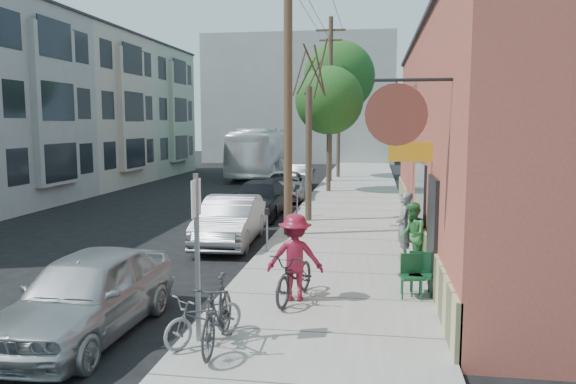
# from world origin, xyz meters

# --- Properties ---
(ground) EXTENTS (120.00, 120.00, 0.00)m
(ground) POSITION_xyz_m (0.00, 0.00, 0.00)
(ground) COLOR black
(sidewalk) EXTENTS (4.50, 58.00, 0.15)m
(sidewalk) POSITION_xyz_m (4.25, 11.00, 0.07)
(sidewalk) COLOR #9C9A91
(sidewalk) RESTS_ON ground
(cafe_building) EXTENTS (6.60, 20.20, 6.61)m
(cafe_building) POSITION_xyz_m (8.99, 4.99, 3.30)
(cafe_building) COLOR #984738
(cafe_building) RESTS_ON ground
(apartment_row) EXTENTS (6.30, 32.00, 9.00)m
(apartment_row) POSITION_xyz_m (-11.85, 14.00, 4.50)
(apartment_row) COLOR #9AA68D
(apartment_row) RESTS_ON ground
(end_cap_building) EXTENTS (18.00, 8.00, 12.00)m
(end_cap_building) POSITION_xyz_m (-2.00, 42.00, 6.00)
(end_cap_building) COLOR gray
(end_cap_building) RESTS_ON ground
(sign_post) EXTENTS (0.07, 0.45, 2.80)m
(sign_post) POSITION_xyz_m (2.35, -4.68, 1.83)
(sign_post) COLOR slate
(sign_post) RESTS_ON sidewalk
(parking_meter_near) EXTENTS (0.14, 0.14, 1.24)m
(parking_meter_near) POSITION_xyz_m (2.25, 1.87, 0.98)
(parking_meter_near) COLOR slate
(parking_meter_near) RESTS_ON sidewalk
(parking_meter_far) EXTENTS (0.14, 0.14, 1.24)m
(parking_meter_far) POSITION_xyz_m (2.25, 8.07, 0.98)
(parking_meter_far) COLOR slate
(parking_meter_far) RESTS_ON sidewalk
(utility_pole_near) EXTENTS (3.57, 0.28, 10.00)m
(utility_pole_near) POSITION_xyz_m (2.39, 4.47, 5.41)
(utility_pole_near) COLOR #503A28
(utility_pole_near) RESTS_ON sidewalk
(utility_pole_far) EXTENTS (1.80, 0.28, 10.00)m
(utility_pole_far) POSITION_xyz_m (2.45, 21.59, 5.34)
(utility_pole_far) COLOR #503A28
(utility_pole_far) RESTS_ON sidewalk
(tree_bare) EXTENTS (0.24, 0.24, 4.92)m
(tree_bare) POSITION_xyz_m (2.80, 7.20, 2.61)
(tree_bare) COLOR #44392C
(tree_bare) RESTS_ON sidewalk
(tree_leafy_mid) EXTENTS (3.58, 3.58, 6.58)m
(tree_leafy_mid) POSITION_xyz_m (2.80, 16.39, 4.92)
(tree_leafy_mid) COLOR #44392C
(tree_leafy_mid) RESTS_ON sidewalk
(tree_leafy_far) EXTENTS (4.72, 4.72, 9.01)m
(tree_leafy_far) POSITION_xyz_m (2.80, 24.45, 6.79)
(tree_leafy_far) COLOR #44392C
(tree_leafy_far) RESTS_ON sidewalk
(patio_chair_a) EXTENTS (0.60, 0.60, 0.88)m
(patio_chair_a) POSITION_xyz_m (6.00, -1.74, 0.59)
(patio_chair_a) COLOR #103B1F
(patio_chair_a) RESTS_ON sidewalk
(patio_chair_b) EXTENTS (0.57, 0.57, 0.88)m
(patio_chair_b) POSITION_xyz_m (6.20, -1.54, 0.59)
(patio_chair_b) COLOR #103B1F
(patio_chair_b) RESTS_ON sidewalk
(patron_grey) EXTENTS (0.47, 0.68, 1.81)m
(patron_grey) POSITION_xyz_m (5.99, 1.55, 1.05)
(patron_grey) COLOR slate
(patron_grey) RESTS_ON sidewalk
(patron_green) EXTENTS (0.63, 0.80, 1.64)m
(patron_green) POSITION_xyz_m (6.16, 0.76, 0.97)
(patron_green) COLOR #327D3B
(patron_green) RESTS_ON sidewalk
(cyclist) EXTENTS (1.20, 0.75, 1.78)m
(cyclist) POSITION_xyz_m (3.63, -2.27, 1.04)
(cyclist) COLOR maroon
(cyclist) RESTS_ON sidewalk
(cyclist_bike) EXTENTS (1.07, 2.05, 1.02)m
(cyclist_bike) POSITION_xyz_m (3.63, -2.27, 0.66)
(cyclist_bike) COLOR black
(cyclist_bike) RESTS_ON sidewalk
(parked_bike_a) EXTENTS (0.59, 1.91, 1.14)m
(parked_bike_a) POSITION_xyz_m (2.74, -4.90, 0.72)
(parked_bike_a) COLOR black
(parked_bike_a) RESTS_ON sidewalk
(parked_bike_b) EXTENTS (1.36, 1.63, 0.84)m
(parked_bike_b) POSITION_xyz_m (2.47, -4.71, 0.57)
(parked_bike_b) COLOR slate
(parked_bike_b) RESTS_ON sidewalk
(car_0) EXTENTS (1.91, 4.51, 1.52)m
(car_0) POSITION_xyz_m (0.21, -4.39, 0.76)
(car_0) COLOR #989C9F
(car_0) RESTS_ON ground
(car_1) EXTENTS (1.77, 4.57, 1.48)m
(car_1) POSITION_xyz_m (0.80, 3.36, 0.74)
(car_1) COLOR #94969A
(car_1) RESTS_ON ground
(car_2) EXTENTS (2.08, 4.92, 1.42)m
(car_2) POSITION_xyz_m (0.64, 8.55, 0.71)
(car_2) COLOR black
(car_2) RESTS_ON ground
(car_3) EXTENTS (2.51, 5.01, 1.36)m
(car_3) POSITION_xyz_m (0.80, 13.95, 0.68)
(car_3) COLOR #929598
(car_3) RESTS_ON ground
(car_4) EXTENTS (1.58, 4.13, 1.34)m
(car_4) POSITION_xyz_m (0.80, 18.94, 0.67)
(car_4) COLOR #A6A9AD
(car_4) RESTS_ON ground
(bus) EXTENTS (3.56, 12.26, 3.37)m
(bus) POSITION_xyz_m (-2.85, 25.89, 1.69)
(bus) COLOR white
(bus) RESTS_ON ground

